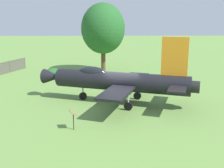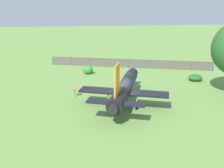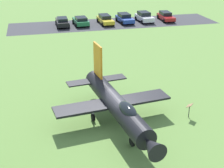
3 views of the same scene
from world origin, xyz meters
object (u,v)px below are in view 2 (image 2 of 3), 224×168
at_px(shrub_by_tree, 195,78).
at_px(shrub_near_fence, 88,70).
at_px(info_plaque, 75,90).
at_px(display_jet, 125,87).

bearing_deg(shrub_by_tree, shrub_near_fence, 158.23).
bearing_deg(shrub_by_tree, info_plaque, -165.64).
height_order(display_jet, shrub_near_fence, display_jet).
xyz_separation_m(shrub_by_tree, info_plaque, (-15.96, -4.09, 0.43)).
xyz_separation_m(display_jet, shrub_near_fence, (-3.09, 12.32, -1.11)).
distance_m(shrub_near_fence, info_plaque, 9.87).
relative_size(display_jet, info_plaque, 10.28).
relative_size(display_jet, shrub_near_fence, 7.88).
distance_m(shrub_by_tree, info_plaque, 16.48).
relative_size(shrub_near_fence, info_plaque, 1.31).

